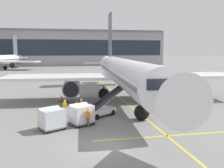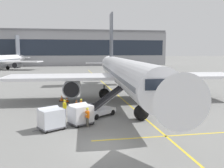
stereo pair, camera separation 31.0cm
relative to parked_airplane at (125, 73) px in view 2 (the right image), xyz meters
The scene contains 14 objects.
ground_plane 17.44m from the parked_airplane, 108.41° to the right, with size 600.00×600.00×0.00m, color slate.
parked_airplane is the anchor object (origin of this frame).
belt_loader 9.30m from the parked_airplane, 119.02° to the right, with size 5.04×4.28×2.79m.
baggage_cart_lead 12.75m from the parked_airplane, 121.80° to the right, with size 2.76×2.37×1.91m.
baggage_cart_second 14.99m from the parked_airplane, 128.23° to the right, with size 2.76×2.37×1.91m.
ground_crew_by_loader 13.21m from the parked_airplane, 117.72° to the right, with size 0.34×0.55×1.74m.
ground_crew_by_carts 11.25m from the parked_airplane, 137.10° to the right, with size 0.38×0.52×1.74m.
ground_crew_marshaller 10.02m from the parked_airplane, 130.89° to the right, with size 0.27×0.57×1.74m.
safety_cone_engine_keepout 8.44m from the parked_airplane, behind, with size 0.59×0.59×0.67m.
safety_cone_wingtip 7.65m from the parked_airplane, 163.14° to the right, with size 0.57×0.57×0.65m.
safety_cone_nose_mark 9.07m from the parked_airplane, behind, with size 0.71×0.71×0.80m.
apron_guidance_line_lead_in 3.75m from the parked_airplane, 102.66° to the right, with size 0.20×110.00×0.01m.
apron_guidance_line_stop_bar 15.41m from the parked_airplane, 90.20° to the right, with size 12.00×0.20×0.01m.
terminal_building 91.97m from the parked_airplane, 99.31° to the left, with size 107.48×21.82×16.12m.
Camera 2 is at (-2.38, -16.66, 6.65)m, focal length 40.13 mm.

